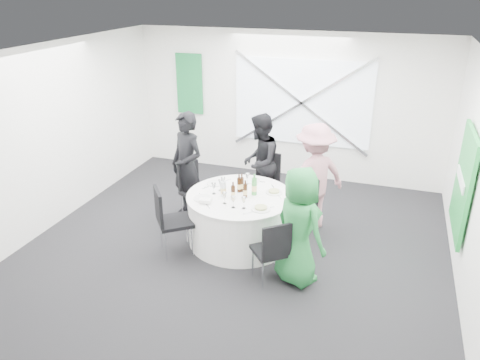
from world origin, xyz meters
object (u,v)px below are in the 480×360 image
(person_woman_green, at_px, (299,227))
(green_water_bottle, at_px, (254,187))
(person_man_back, at_px, (260,162))
(clear_water_bottle, at_px, (223,189))
(chair_back_left, at_px, (193,186))
(chair_back, at_px, (266,178))
(chair_front_right, at_px, (273,248))
(chair_front_left, at_px, (168,216))
(person_man_back_left, at_px, (187,166))
(banquet_table, at_px, (240,218))
(chair_back_right, at_px, (304,199))
(person_woman_pink, at_px, (314,177))

(person_woman_green, xyz_separation_m, green_water_bottle, (-0.83, 0.79, 0.10))
(person_man_back, bearing_deg, clear_water_bottle, -9.39)
(chair_back_left, relative_size, person_woman_green, 0.59)
(chair_back, bearing_deg, chair_front_right, -68.28)
(chair_front_left, distance_m, person_woman_green, 1.87)
(person_man_back_left, distance_m, clear_water_bottle, 1.06)
(banquet_table, xyz_separation_m, chair_back, (0.07, 1.14, 0.20))
(person_woman_green, bearing_deg, person_man_back_left, 4.29)
(chair_back, bearing_deg, chair_front_left, -113.43)
(person_man_back_left, bearing_deg, chair_front_left, -52.98)
(person_woman_green, relative_size, clear_water_bottle, 5.47)
(banquet_table, xyz_separation_m, chair_front_right, (0.73, -0.88, 0.15))
(banquet_table, height_order, clear_water_bottle, clear_water_bottle)
(chair_back_right, relative_size, chair_front_right, 1.01)
(chair_front_left, distance_m, clear_water_bottle, 0.87)
(chair_back_left, xyz_separation_m, chair_front_right, (1.71, -1.39, -0.01))
(chair_back, relative_size, chair_front_left, 0.98)
(banquet_table, relative_size, chair_front_left, 1.54)
(chair_front_left, xyz_separation_m, person_man_back_left, (-0.23, 1.17, 0.28))
(chair_front_right, xyz_separation_m, green_water_bottle, (-0.55, 0.97, 0.35))
(person_woman_green, bearing_deg, chair_back_left, 3.29)
(chair_front_left, xyz_separation_m, person_woman_pink, (1.76, 1.48, 0.25))
(chair_back_right, height_order, person_woman_green, person_woman_green)
(chair_back_right, bearing_deg, chair_front_left, -89.59)
(person_woman_green, bearing_deg, chair_back_right, -47.54)
(chair_back, xyz_separation_m, person_man_back_left, (-1.14, -0.62, 0.30))
(chair_front_left, height_order, person_man_back, person_man_back)
(banquet_table, distance_m, chair_front_right, 1.16)
(chair_front_left, relative_size, green_water_bottle, 3.21)
(banquet_table, distance_m, chair_back, 1.16)
(person_man_back, bearing_deg, person_woman_green, 26.41)
(chair_front_left, distance_m, person_woman_pink, 2.31)
(chair_back_right, xyz_separation_m, chair_front_left, (-1.67, -1.27, 0.06))
(chair_back_left, relative_size, person_man_back, 0.57)
(chair_front_right, bearing_deg, chair_back, -111.51)
(banquet_table, distance_m, chair_front_left, 1.08)
(clear_water_bottle, bearing_deg, chair_back, 77.14)
(chair_back, height_order, person_woman_pink, person_woman_pink)
(chair_back_right, relative_size, clear_water_bottle, 3.17)
(chair_back, relative_size, chair_front_right, 1.09)
(banquet_table, distance_m, person_man_back, 1.30)
(chair_back, distance_m, chair_back_left, 1.22)
(chair_back, distance_m, chair_front_left, 2.00)
(person_woman_green, bearing_deg, person_man_back, -26.28)
(chair_back_left, distance_m, chair_front_right, 2.21)
(chair_front_right, xyz_separation_m, person_woman_green, (0.28, 0.18, 0.26))
(chair_back, distance_m, chair_front_right, 2.13)
(chair_front_right, distance_m, person_woman_green, 0.43)
(chair_front_left, xyz_separation_m, clear_water_bottle, (0.62, 0.54, 0.27))
(chair_front_left, height_order, clear_water_bottle, clear_water_bottle)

